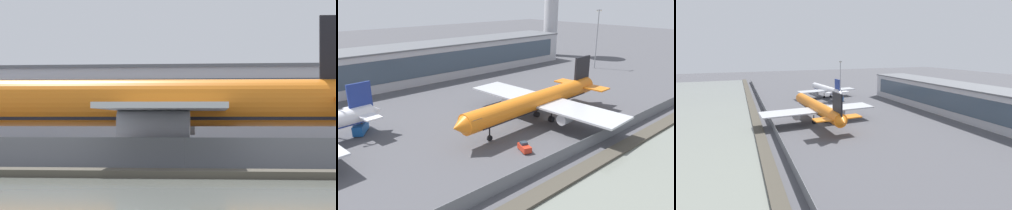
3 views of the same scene
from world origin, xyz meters
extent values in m
plane|color=#4C4C51|center=(0.00, 0.00, 0.00)|extent=(500.00, 500.00, 0.00)
cube|color=#474238|center=(0.00, -20.50, 0.25)|extent=(320.00, 3.00, 0.50)
cube|color=slate|center=(0.00, -16.00, 1.25)|extent=(280.00, 0.08, 2.49)
cylinder|color=slate|center=(-98.00, -16.00, 1.25)|extent=(0.10, 0.10, 2.49)
cylinder|color=slate|center=(0.00, -16.00, 1.25)|extent=(0.10, 0.10, 2.49)
cylinder|color=orange|center=(-4.62, 0.44, 5.29)|extent=(42.36, 6.64, 4.32)
cone|color=orange|center=(-26.87, -0.79, 5.29)|extent=(3.03, 4.25, 4.10)
cone|color=orange|center=(17.63, 1.67, 5.29)|extent=(3.02, 4.04, 3.89)
cube|color=#232D3D|center=(-24.00, -0.63, 5.83)|extent=(2.57, 3.80, 1.30)
cube|color=black|center=(-4.62, 0.44, 4.10)|extent=(36.00, 5.42, 0.78)
cube|color=#B7BABF|center=(-1.96, -9.55, 4.75)|extent=(10.38, 20.73, 0.43)
cube|color=#B7BABF|center=(-3.07, 10.67, 4.75)|extent=(10.38, 20.73, 0.43)
cylinder|color=#B7BABF|center=(-3.31, -8.01, 3.35)|extent=(6.03, 2.70, 2.38)
cylinder|color=#B7BABF|center=(-4.25, 8.98, 3.35)|extent=(6.03, 2.70, 2.38)
cube|color=black|center=(13.91, 1.46, 9.61)|extent=(6.35, 0.87, 7.34)
cube|color=orange|center=(14.12, -2.25, 5.62)|extent=(4.62, 7.65, 0.35)
cube|color=orange|center=(13.71, 5.17, 5.62)|extent=(4.62, 7.65, 0.35)
cylinder|color=black|center=(-19.36, -0.37, 1.87)|extent=(0.30, 0.30, 2.53)
cylinder|color=black|center=(-19.36, -0.37, 0.60)|extent=(1.23, 0.54, 1.21)
cylinder|color=black|center=(-1.55, -1.66, 1.87)|extent=(0.35, 0.35, 2.53)
cylinder|color=black|center=(-1.55, -1.66, 0.60)|extent=(1.44, 1.05, 1.39)
cylinder|color=black|center=(-1.80, 2.87, 1.87)|extent=(0.35, 0.35, 2.53)
cylinder|color=black|center=(-1.80, 2.87, 0.60)|extent=(1.44, 1.05, 1.39)
cylinder|color=white|center=(-51.76, 19.19, 4.52)|extent=(33.55, 6.94, 3.69)
cone|color=white|center=(-69.37, 17.46, 4.52)|extent=(2.73, 3.72, 3.50)
cone|color=white|center=(-34.16, 20.93, 4.52)|extent=(2.71, 3.54, 3.32)
cube|color=#232D3D|center=(-67.03, 17.69, 4.98)|extent=(2.33, 3.32, 1.11)
cube|color=navy|center=(-51.76, 19.19, 3.50)|extent=(28.50, 5.71, 0.66)
cube|color=#B7BABF|center=(-49.32, 11.39, 4.06)|extent=(8.87, 16.65, 0.37)
cube|color=#B7BABF|center=(-50.89, 27.32, 4.06)|extent=(8.87, 16.65, 0.37)
cylinder|color=#B7BABF|center=(-50.44, 12.57, 2.86)|extent=(4.84, 2.48, 2.03)
cylinder|color=#B7BABF|center=(-51.76, 25.95, 2.86)|extent=(4.84, 2.48, 2.03)
cube|color=navy|center=(-37.16, 20.63, 8.21)|extent=(5.02, 0.93, 6.27)
cube|color=white|center=(-36.88, 17.71, 4.79)|extent=(3.89, 6.17, 0.30)
cube|color=white|center=(-37.45, 23.55, 4.79)|extent=(3.89, 6.17, 0.30)
cylinder|color=black|center=(-63.38, 18.05, 1.59)|extent=(0.26, 0.26, 2.16)
cylinder|color=black|center=(-63.38, 18.05, 0.52)|extent=(1.07, 0.50, 1.03)
cylinder|color=black|center=(-49.25, 17.50, 1.59)|extent=(0.30, 0.30, 2.16)
cylinder|color=black|center=(-49.25, 17.50, 0.52)|extent=(1.26, 0.94, 1.19)
cylinder|color=black|center=(-49.63, 21.35, 1.59)|extent=(0.30, 0.30, 2.16)
cylinder|color=black|center=(-49.63, 21.35, 0.52)|extent=(1.26, 0.94, 1.19)
cube|color=red|center=(-17.39, -8.53, 0.75)|extent=(2.58, 3.55, 1.11)
cube|color=#283847|center=(-17.25, -8.15, 1.55)|extent=(1.58, 1.48, 0.50)
cylinder|color=black|center=(-17.70, -7.36, 0.35)|extent=(0.44, 0.73, 0.70)
cylinder|color=black|center=(-16.41, -7.82, 0.35)|extent=(0.44, 0.73, 0.70)
cylinder|color=black|center=(-18.36, -9.23, 0.35)|extent=(0.44, 0.73, 0.70)
cylinder|color=black|center=(-17.08, -9.69, 0.35)|extent=(0.44, 0.73, 0.70)
cube|color=#19519E|center=(-37.70, 21.35, 1.27)|extent=(4.64, 5.49, 2.07)
cube|color=#283847|center=(-38.71, 19.84, 1.66)|extent=(2.29, 2.06, 0.83)
cube|color=orange|center=(-37.70, 21.35, 2.40)|extent=(1.15, 1.00, 0.16)
cylinder|color=black|center=(-37.82, 19.49, 0.42)|extent=(0.65, 0.82, 0.84)
cylinder|color=black|center=(-39.37, 20.53, 0.42)|extent=(0.65, 0.82, 0.84)
cylinder|color=black|center=(-36.03, 22.17, 0.42)|extent=(0.65, 0.82, 0.84)
cylinder|color=black|center=(-37.57, 23.21, 0.42)|extent=(0.65, 0.82, 0.84)
cube|color=#B2B2B7|center=(6.89, 56.80, 5.87)|extent=(106.05, 16.65, 11.74)
cube|color=#3D4C5B|center=(6.89, 48.39, 6.46)|extent=(97.56, 0.16, 7.04)
cube|color=#5B5E63|center=(6.89, 56.80, 11.99)|extent=(106.65, 17.25, 0.50)
cylinder|color=gray|center=(-43.92, 24.97, 10.07)|extent=(0.36, 0.36, 20.14)
cube|color=gray|center=(-43.92, 24.97, 19.89)|extent=(3.20, 0.24, 0.24)
cube|color=silver|center=(-45.12, 24.97, 19.59)|extent=(0.60, 0.40, 0.44)
cube|color=silver|center=(-42.72, 24.97, 19.59)|extent=(0.60, 0.40, 0.44)
camera|label=1|loc=(5.17, -72.26, 3.81)|focal=85.00mm
camera|label=2|loc=(-57.97, -48.51, 28.48)|focal=35.00mm
camera|label=3|loc=(85.42, -25.38, 25.64)|focal=28.00mm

